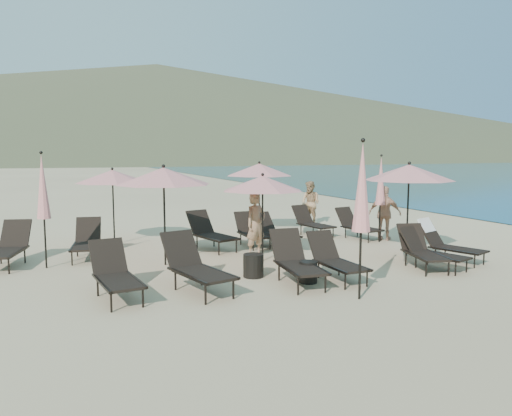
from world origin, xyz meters
name	(u,v)px	position (x,y,z in m)	size (l,w,h in m)	color
ground	(321,277)	(0.00, 0.00, 0.00)	(800.00, 800.00, 0.00)	#D6BA8C
volcanic_headland	(175,113)	(71.37, 302.62, 26.49)	(690.00, 690.00, 55.00)	brown
lounger_0	(115,273)	(-4.19, 0.16, 0.46)	(0.82, 1.75, 0.97)	black
lounger_1	(196,265)	(-2.73, 0.03, 0.49)	(1.09, 1.94, 1.06)	black
lounger_2	(296,260)	(-0.70, -0.20, 0.47)	(0.86, 1.81, 1.00)	black
lounger_3	(335,259)	(0.18, -0.26, 0.43)	(0.63, 1.61, 0.92)	black
lounger_4	(421,249)	(2.51, -0.16, 0.43)	(1.02, 1.72, 0.93)	black
lounger_5	(446,242)	(3.58, 0.20, 0.47)	(1.05, 1.68, 0.99)	black
lounger_6	(8,246)	(-6.13, 3.72, 0.46)	(1.09, 1.84, 0.99)	black
lounger_7	(87,241)	(-4.40, 3.92, 0.44)	(0.90, 1.72, 0.94)	black
lounger_8	(211,232)	(-1.22, 3.80, 0.47)	(1.08, 1.85, 1.00)	black
lounger_9	(275,231)	(0.59, 3.57, 0.42)	(0.95, 1.65, 0.89)	black
lounger_10	(312,222)	(2.41, 4.72, 0.42)	(0.84, 1.64, 0.90)	black
lounger_11	(357,225)	(3.38, 3.66, 0.42)	(0.83, 1.63, 0.90)	black
lounger_12	(431,250)	(2.69, -0.27, 0.41)	(1.01, 1.63, 0.88)	black
lounger_13	(252,231)	(0.00, 3.86, 0.42)	(0.63, 1.57, 0.90)	black
umbrella_open_0	(164,176)	(-2.77, 2.41, 2.07)	(2.18, 2.18, 2.34)	black
umbrella_open_1	(263,183)	(-0.53, 1.88, 1.88)	(1.98, 1.98, 2.13)	black
umbrella_open_2	(409,173)	(3.09, 1.04, 2.11)	(2.22, 2.22, 2.39)	black
umbrella_open_3	(112,176)	(-3.53, 5.55, 1.93)	(2.03, 2.03, 2.19)	black
umbrella_open_4	(259,170)	(1.02, 5.69, 2.05)	(2.16, 2.16, 2.32)	black
umbrella_closed_0	(362,188)	(-0.17, -1.62, 2.00)	(0.34, 0.34, 2.87)	black
umbrella_closed_1	(381,181)	(3.64, 2.90, 1.78)	(0.30, 0.30, 2.55)	black
umbrella_closed_2	(43,187)	(-5.34, 3.16, 1.84)	(0.31, 0.31, 2.65)	black
side_table_0	(253,266)	(-1.31, 0.57, 0.25)	(0.43, 0.43, 0.49)	black
side_table_1	(308,272)	(-0.47, -0.28, 0.22)	(0.36, 0.36, 0.44)	black
beachgoer_a	(256,225)	(-0.46, 2.45, 0.81)	(0.59, 0.39, 1.61)	#A37A58
beachgoer_b	(310,203)	(3.47, 6.72, 0.79)	(0.76, 0.59, 1.57)	tan
beachgoer_c	(385,213)	(3.97, 3.09, 0.81)	(0.95, 0.40, 1.62)	tan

